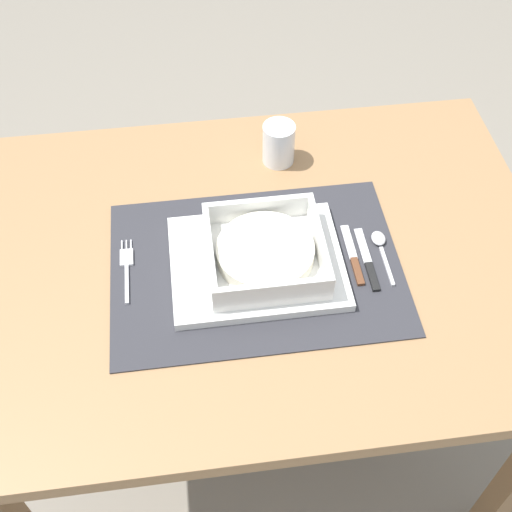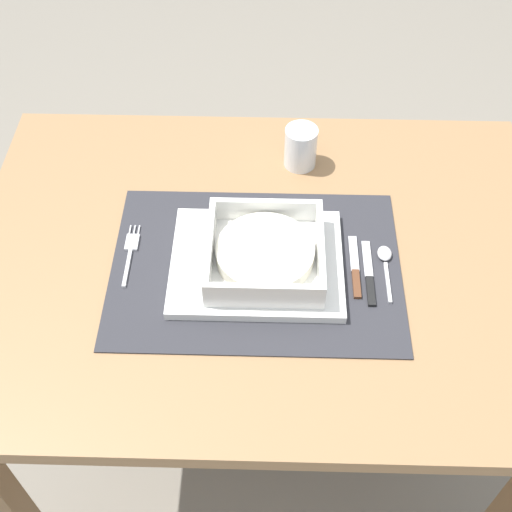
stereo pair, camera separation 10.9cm
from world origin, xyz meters
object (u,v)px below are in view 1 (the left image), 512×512
at_px(fork, 127,266).
at_px(spoon, 380,245).
at_px(bread_knife, 353,258).
at_px(butter_knife, 368,263).
at_px(drinking_glass, 279,145).
at_px(porridge_bowl, 265,253).
at_px(dining_table, 259,288).

distance_m(fork, spoon, 0.43).
bearing_deg(bread_knife, butter_knife, -30.86).
bearing_deg(spoon, drinking_glass, 123.16).
bearing_deg(porridge_bowl, spoon, 5.02).
relative_size(dining_table, fork, 7.45).
bearing_deg(dining_table, butter_knife, -15.34).
height_order(dining_table, bread_knife, bread_knife).
distance_m(spoon, drinking_glass, 0.28).
bearing_deg(bread_knife, porridge_bowl, -179.06).
relative_size(dining_table, porridge_bowl, 5.32).
bearing_deg(spoon, bread_knife, -155.16).
xyz_separation_m(porridge_bowl, fork, (-0.23, 0.03, -0.03)).
bearing_deg(fork, drinking_glass, 39.88).
bearing_deg(spoon, porridge_bowl, -171.68).
height_order(spoon, bread_knife, spoon).
xyz_separation_m(fork, butter_knife, (0.40, -0.05, 0.00)).
height_order(porridge_bowl, bread_knife, porridge_bowl).
distance_m(porridge_bowl, butter_knife, 0.18).
xyz_separation_m(dining_table, spoon, (0.21, -0.01, 0.11)).
relative_size(fork, spoon, 1.18).
bearing_deg(bread_knife, spoon, 23.48).
relative_size(spoon, butter_knife, 0.84).
height_order(porridge_bowl, butter_knife, porridge_bowl).
relative_size(porridge_bowl, fork, 1.40).
distance_m(fork, drinking_glass, 0.37).
xyz_separation_m(bread_knife, drinking_glass, (-0.09, 0.26, 0.03)).
xyz_separation_m(dining_table, butter_knife, (0.18, -0.05, 0.10)).
bearing_deg(fork, dining_table, 1.92).
height_order(dining_table, butter_knife, butter_knife).
xyz_separation_m(dining_table, porridge_bowl, (0.01, -0.03, 0.14)).
distance_m(porridge_bowl, fork, 0.23).
xyz_separation_m(dining_table, fork, (-0.22, -0.00, 0.10)).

